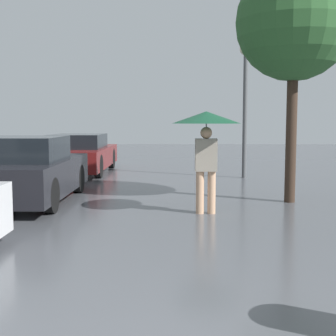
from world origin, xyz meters
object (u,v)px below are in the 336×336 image
(parked_car_middle, at_px, (25,171))
(tree, at_px, (294,23))
(parked_car_farthest, at_px, (80,154))
(pedestrian, at_px, (206,128))
(street_lamp, at_px, (245,86))

(parked_car_middle, distance_m, tree, 6.04)
(parked_car_middle, height_order, parked_car_farthest, parked_car_middle)
(tree, bearing_deg, pedestrian, -145.95)
(pedestrian, distance_m, parked_car_middle, 3.82)
(pedestrian, relative_size, parked_car_middle, 0.46)
(parked_car_farthest, bearing_deg, parked_car_middle, -90.32)
(pedestrian, distance_m, tree, 2.93)
(parked_car_farthest, relative_size, street_lamp, 1.20)
(pedestrian, relative_size, tree, 0.38)
(street_lamp, bearing_deg, parked_car_farthest, 165.55)
(parked_car_middle, relative_size, tree, 0.83)
(pedestrian, relative_size, parked_car_farthest, 0.39)
(parked_car_farthest, bearing_deg, pedestrian, -61.53)
(pedestrian, bearing_deg, tree, 34.05)
(tree, height_order, street_lamp, tree)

